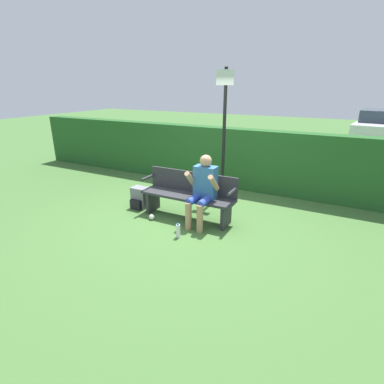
% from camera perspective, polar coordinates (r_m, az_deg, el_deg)
% --- Properties ---
extents(ground_plane, '(40.00, 40.00, 0.00)m').
position_cam_1_polar(ground_plane, '(5.63, -0.88, -4.95)').
color(ground_plane, '#426B33').
extents(hedge_back, '(12.00, 0.37, 1.41)m').
position_cam_1_polar(hedge_back, '(7.27, 7.26, 6.50)').
color(hedge_back, '#235623').
rests_on(hedge_back, ground).
extents(park_bench, '(1.77, 0.44, 0.85)m').
position_cam_1_polar(park_bench, '(5.50, -0.61, -0.46)').
color(park_bench, '#2D2D33').
rests_on(park_bench, ground).
extents(person_seated, '(0.53, 0.60, 1.23)m').
position_cam_1_polar(person_seated, '(5.18, 2.10, 0.91)').
color(person_seated, '#336699').
rests_on(person_seated, ground).
extents(backpack, '(0.32, 0.31, 0.42)m').
position_cam_1_polar(backpack, '(6.12, -9.92, -1.14)').
color(backpack, slate).
rests_on(backpack, ground).
extents(water_bottle, '(0.07, 0.07, 0.24)m').
position_cam_1_polar(water_bottle, '(4.90, -2.66, -7.40)').
color(water_bottle, white).
rests_on(water_bottle, ground).
extents(signpost, '(0.37, 0.09, 2.68)m').
position_cam_1_polar(signpost, '(6.39, 6.13, 12.26)').
color(signpost, black).
rests_on(signpost, ground).
extents(parked_car, '(2.43, 4.67, 1.31)m').
position_cam_1_polar(parked_car, '(16.22, 32.26, 10.71)').
color(parked_car, silver).
rests_on(parked_car, ground).
extents(litter_crumple, '(0.10, 0.10, 0.10)m').
position_cam_1_polar(litter_crumple, '(5.59, -7.66, -4.74)').
color(litter_crumple, silver).
rests_on(litter_crumple, ground).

